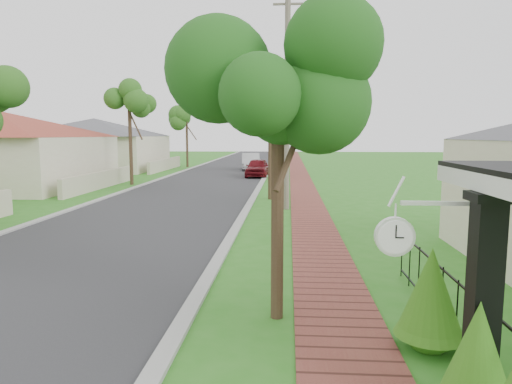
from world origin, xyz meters
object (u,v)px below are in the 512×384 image
(parked_car_red, at_px, (257,168))
(utility_pole, at_px, (287,103))
(porch_post, at_px, (482,316))
(near_tree, at_px, (278,85))
(parked_car_white, at_px, (251,162))
(station_clock, at_px, (397,234))

(parked_car_red, xyz_separation_m, utility_pole, (2.23, -14.91, 3.75))
(utility_pole, bearing_deg, porch_post, -80.90)
(near_tree, bearing_deg, utility_pole, 89.50)
(utility_pole, bearing_deg, parked_car_white, 98.70)
(porch_post, height_order, parked_car_red, porch_post)
(porch_post, distance_m, near_tree, 4.44)
(utility_pole, relative_size, station_clock, 8.08)
(near_tree, xyz_separation_m, station_clock, (1.48, -2.10, -1.98))
(parked_car_white, relative_size, near_tree, 0.90)
(parked_car_red, bearing_deg, near_tree, -83.34)
(parked_car_red, relative_size, utility_pole, 0.46)
(porch_post, height_order, station_clock, porch_post)
(parked_car_white, relative_size, utility_pole, 0.51)
(parked_car_red, height_order, near_tree, near_tree)
(utility_pole, bearing_deg, station_clock, -84.22)
(parked_car_red, bearing_deg, utility_pole, -79.43)
(station_clock, bearing_deg, utility_pole, 95.78)
(porch_post, xyz_separation_m, parked_car_white, (-5.55, 35.62, -0.39))
(near_tree, xyz_separation_m, utility_pole, (0.10, 11.55, 0.49))
(porch_post, relative_size, parked_car_red, 0.63)
(utility_pole, bearing_deg, near_tree, -90.50)
(parked_car_red, xyz_separation_m, parked_car_white, (-1.07, 6.67, 0.06))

